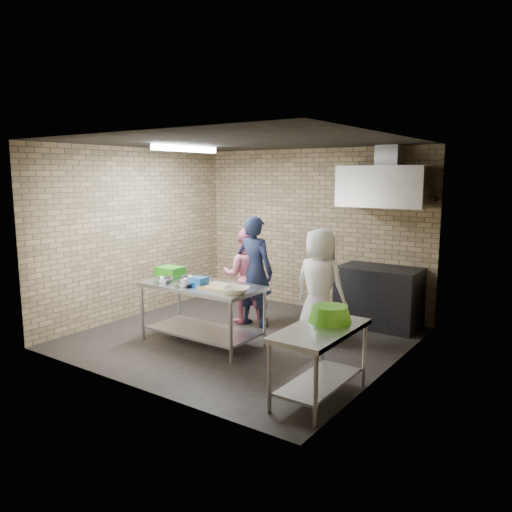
# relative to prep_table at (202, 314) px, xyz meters

# --- Properties ---
(floor) EXTENTS (4.20, 4.20, 0.00)m
(floor) POSITION_rel_prep_table_xyz_m (0.30, 0.50, -0.41)
(floor) COLOR black
(floor) RESTS_ON ground
(ceiling) EXTENTS (4.20, 4.20, 0.00)m
(ceiling) POSITION_rel_prep_table_xyz_m (0.30, 0.50, 2.29)
(ceiling) COLOR black
(ceiling) RESTS_ON ground
(back_wall) EXTENTS (4.20, 0.06, 2.70)m
(back_wall) POSITION_rel_prep_table_xyz_m (0.30, 2.50, 0.94)
(back_wall) COLOR tan
(back_wall) RESTS_ON ground
(front_wall) EXTENTS (4.20, 0.06, 2.70)m
(front_wall) POSITION_rel_prep_table_xyz_m (0.30, -1.50, 0.94)
(front_wall) COLOR tan
(front_wall) RESTS_ON ground
(left_wall) EXTENTS (0.06, 4.00, 2.70)m
(left_wall) POSITION_rel_prep_table_xyz_m (-1.80, 0.50, 0.94)
(left_wall) COLOR tan
(left_wall) RESTS_ON ground
(right_wall) EXTENTS (0.06, 4.00, 2.70)m
(right_wall) POSITION_rel_prep_table_xyz_m (2.40, 0.50, 0.94)
(right_wall) COLOR tan
(right_wall) RESTS_ON ground
(prep_table) EXTENTS (1.65, 0.82, 0.82)m
(prep_table) POSITION_rel_prep_table_xyz_m (0.00, 0.00, 0.00)
(prep_table) COLOR #A9ACB0
(prep_table) RESTS_ON floor
(side_counter) EXTENTS (0.60, 1.20, 0.75)m
(side_counter) POSITION_rel_prep_table_xyz_m (2.10, -0.60, -0.04)
(side_counter) COLOR silver
(side_counter) RESTS_ON floor
(stove) EXTENTS (1.20, 0.70, 0.90)m
(stove) POSITION_rel_prep_table_xyz_m (1.65, 2.15, 0.04)
(stove) COLOR black
(stove) RESTS_ON floor
(range_hood) EXTENTS (1.30, 0.60, 0.60)m
(range_hood) POSITION_rel_prep_table_xyz_m (1.65, 2.20, 1.69)
(range_hood) COLOR silver
(range_hood) RESTS_ON back_wall
(hood_duct) EXTENTS (0.35, 0.30, 0.30)m
(hood_duct) POSITION_rel_prep_table_xyz_m (1.65, 2.35, 2.14)
(hood_duct) COLOR #A5A8AD
(hood_duct) RESTS_ON back_wall
(wall_shelf) EXTENTS (0.80, 0.20, 0.04)m
(wall_shelf) POSITION_rel_prep_table_xyz_m (1.95, 2.39, 1.51)
(wall_shelf) COLOR #3F2B19
(wall_shelf) RESTS_ON back_wall
(fluorescent_fixture) EXTENTS (0.10, 1.25, 0.08)m
(fluorescent_fixture) POSITION_rel_prep_table_xyz_m (-0.70, 0.50, 2.23)
(fluorescent_fixture) COLOR white
(fluorescent_fixture) RESTS_ON ceiling
(green_crate) EXTENTS (0.37, 0.27, 0.15)m
(green_crate) POSITION_rel_prep_table_xyz_m (-0.70, 0.12, 0.48)
(green_crate) COLOR #29981C
(green_crate) RESTS_ON prep_table
(blue_tub) EXTENTS (0.18, 0.18, 0.12)m
(blue_tub) POSITION_rel_prep_table_xyz_m (0.05, -0.10, 0.47)
(blue_tub) COLOR blue
(blue_tub) RESTS_ON prep_table
(cutting_board) EXTENTS (0.50, 0.38, 0.03)m
(cutting_board) POSITION_rel_prep_table_xyz_m (0.35, -0.02, 0.43)
(cutting_board) COLOR tan
(cutting_board) RESTS_ON prep_table
(mixing_bowl_a) EXTENTS (0.33, 0.33, 0.06)m
(mixing_bowl_a) POSITION_rel_prep_table_xyz_m (-0.50, -0.20, 0.44)
(mixing_bowl_a) COLOR silver
(mixing_bowl_a) RESTS_ON prep_table
(mixing_bowl_b) EXTENTS (0.25, 0.25, 0.06)m
(mixing_bowl_b) POSITION_rel_prep_table_xyz_m (-0.30, 0.05, 0.44)
(mixing_bowl_b) COLOR silver
(mixing_bowl_b) RESTS_ON prep_table
(mixing_bowl_c) EXTENTS (0.30, 0.30, 0.06)m
(mixing_bowl_c) POSITION_rel_prep_table_xyz_m (-0.10, -0.22, 0.44)
(mixing_bowl_c) COLOR silver
(mixing_bowl_c) RESTS_ON prep_table
(ceramic_bowl) EXTENTS (0.40, 0.40, 0.08)m
(ceramic_bowl) POSITION_rel_prep_table_xyz_m (0.70, -0.15, 0.45)
(ceramic_bowl) COLOR beige
(ceramic_bowl) RESTS_ON prep_table
(green_basin) EXTENTS (0.46, 0.46, 0.17)m
(green_basin) POSITION_rel_prep_table_xyz_m (2.08, -0.35, 0.42)
(green_basin) COLOR #59C626
(green_basin) RESTS_ON side_counter
(bottle_red) EXTENTS (0.07, 0.07, 0.18)m
(bottle_red) POSITION_rel_prep_table_xyz_m (1.70, 2.39, 1.62)
(bottle_red) COLOR #B22619
(bottle_red) RESTS_ON wall_shelf
(bottle_green) EXTENTS (0.06, 0.06, 0.15)m
(bottle_green) POSITION_rel_prep_table_xyz_m (2.10, 2.39, 1.60)
(bottle_green) COLOR green
(bottle_green) RESTS_ON wall_shelf
(man_navy) EXTENTS (0.62, 0.41, 1.68)m
(man_navy) POSITION_rel_prep_table_xyz_m (0.09, 1.09, 0.43)
(man_navy) COLOR #141B32
(man_navy) RESTS_ON floor
(woman_pink) EXTENTS (0.89, 0.84, 1.47)m
(woman_pink) POSITION_rel_prep_table_xyz_m (-0.12, 1.16, 0.32)
(woman_pink) COLOR pink
(woman_pink) RESTS_ON floor
(woman_white) EXTENTS (0.79, 0.55, 1.56)m
(woman_white) POSITION_rel_prep_table_xyz_m (1.24, 1.02, 0.37)
(woman_white) COLOR white
(woman_white) RESTS_ON floor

